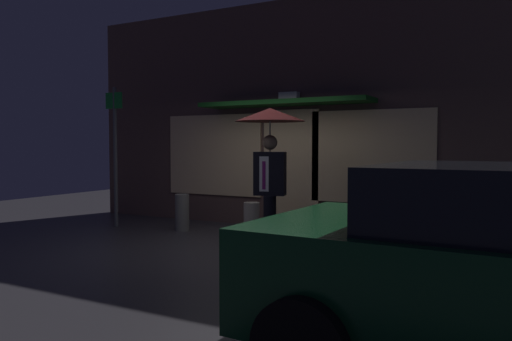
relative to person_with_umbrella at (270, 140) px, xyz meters
name	(u,v)px	position (x,y,z in m)	size (l,w,h in m)	color
ground_plane	(229,250)	(-0.47, -0.40, -1.63)	(18.00, 18.00, 0.00)	#38353A
building_facade	(294,116)	(-0.48, 1.94, 0.46)	(9.09, 1.00, 4.23)	brown
person_with_umbrella	(270,140)	(0.00, 0.00, 0.00)	(1.05, 1.05, 2.10)	black
street_sign_post	(115,148)	(-3.49, 0.41, -0.14)	(0.40, 0.07, 2.63)	#595B60
sidewalk_bollard	(252,218)	(-0.81, 0.88, -1.35)	(0.27, 0.27, 0.56)	#B2A899
sidewalk_bollard_2	(182,212)	(-2.09, 0.62, -1.29)	(0.25, 0.25, 0.66)	slate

